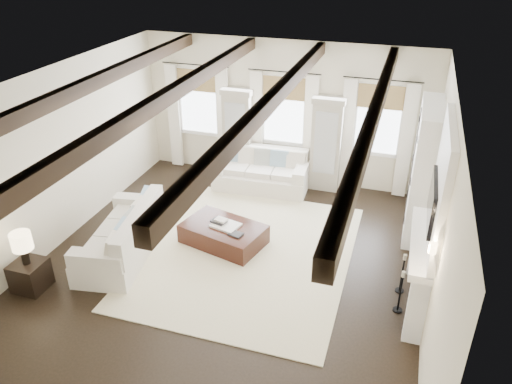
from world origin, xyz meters
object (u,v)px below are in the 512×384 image
(sofa_left, at_px, (124,237))
(ottoman, at_px, (224,234))
(side_table_front, at_px, (30,275))
(sofa_back, at_px, (262,173))
(side_table_back, at_px, (236,159))

(sofa_left, xyz_separation_m, ottoman, (1.54, 0.88, -0.18))
(side_table_front, bearing_deg, sofa_back, 61.10)
(sofa_back, height_order, ottoman, sofa_back)
(sofa_left, distance_m, ottoman, 1.79)
(sofa_back, distance_m, side_table_front, 5.25)
(sofa_left, relative_size, side_table_back, 3.44)
(sofa_back, relative_size, side_table_front, 4.26)
(sofa_left, bearing_deg, sofa_back, 64.81)
(sofa_back, xyz_separation_m, side_table_front, (-2.54, -4.60, -0.11))
(side_table_front, relative_size, side_table_back, 0.74)
(ottoman, distance_m, side_table_back, 3.10)
(ottoman, distance_m, side_table_front, 3.34)
(side_table_back, bearing_deg, side_table_front, -108.36)
(sofa_left, height_order, side_table_back, sofa_left)
(sofa_back, bearing_deg, sofa_left, -115.19)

